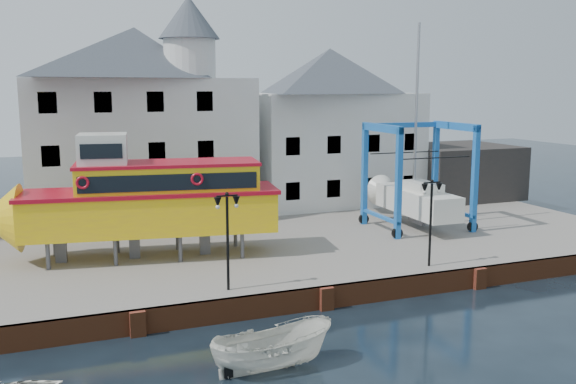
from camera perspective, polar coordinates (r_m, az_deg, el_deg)
name	(u,v)px	position (r m, az deg, el deg)	size (l,w,h in m)	color
ground	(326,309)	(28.18, 3.38, -10.38)	(140.00, 140.00, 0.00)	black
hardstanding	(247,241)	(37.87, -3.64, -4.39)	(44.00, 22.00, 1.00)	slate
quay_wall	(325,298)	(28.10, 3.30, -9.35)	(44.00, 0.47, 1.00)	brown
building_white_main	(140,120)	(42.94, -13.04, 6.26)	(14.00, 8.30, 14.00)	silver
building_white_right	(329,126)	(47.62, 3.69, 5.88)	(12.00, 8.00, 11.20)	silver
shed_dark	(457,171)	(51.37, 14.77, 1.81)	(8.00, 7.00, 4.00)	#262423
lamp_post_left	(227,216)	(26.78, -5.42, -2.17)	(1.12, 0.32, 4.20)	black
lamp_post_right	(431,201)	(31.01, 12.63, -0.77)	(1.12, 0.32, 4.20)	black
tour_boat	(134,200)	(32.65, -13.57, -0.70)	(14.69, 5.57, 6.25)	#59595E
travel_lift	(411,193)	(40.06, 10.90, -0.07)	(5.79, 8.11, 12.18)	blue
motorboat_a	(273,370)	(22.64, -1.37, -15.50)	(1.67, 4.43, 1.71)	silver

